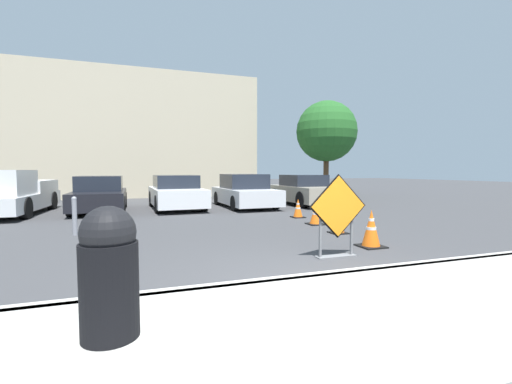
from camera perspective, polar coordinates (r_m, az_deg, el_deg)
ground_plane at (r=14.40m, az=-10.01°, el=-2.77°), size 96.00×96.00×0.00m
sidewalk_strip at (r=3.89m, az=18.28°, el=-19.31°), size 23.22×2.59×0.14m
curb_lip at (r=4.92m, az=8.87°, el=-14.27°), size 23.22×0.20×0.14m
road_closed_sign at (r=6.35m, az=13.48°, el=-3.38°), size 1.16×0.20×1.51m
traffic_cone_nearest at (r=7.47m, az=18.65°, el=-5.85°), size 0.50×0.50×0.77m
traffic_cone_second at (r=8.85m, az=13.56°, el=-4.38°), size 0.41×0.41×0.75m
traffic_cone_third at (r=10.19m, az=9.94°, el=-3.67°), size 0.49×0.49×0.62m
traffic_cone_fourth at (r=11.60m, az=7.01°, el=-2.75°), size 0.42×0.42×0.63m
pickup_truck at (r=14.74m, az=-36.02°, el=-0.46°), size 2.17×5.09×1.60m
parked_car_nearest at (r=14.54m, az=-24.57°, el=-0.46°), size 1.93×4.24×1.37m
parked_car_second at (r=14.57m, az=-13.18°, el=-0.16°), size 2.10×4.42×1.39m
parked_car_third at (r=14.87m, az=-1.92°, el=0.00°), size 2.06×4.33×1.43m
parked_car_fourth at (r=15.97m, az=8.02°, el=0.23°), size 2.04×4.12×1.39m
trash_bin at (r=3.24m, az=-23.29°, el=-12.01°), size 0.48×0.48×1.14m
bollard_nearest at (r=9.44m, az=-27.99°, el=-3.37°), size 0.12×0.12×0.95m
building_facade_backdrop at (r=23.17m, az=-19.13°, el=8.63°), size 14.30×5.00×7.40m
street_tree_behind_lot at (r=21.39m, az=11.68°, el=9.83°), size 3.65×3.65×5.78m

